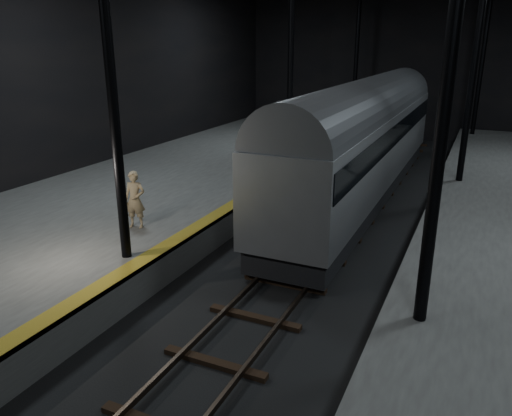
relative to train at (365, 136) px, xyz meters
The scene contains 6 objects.
ground 7.37m from the train, 90.00° to the right, with size 44.00×44.00×0.00m, color black.
platform_left 10.39m from the train, 137.69° to the right, with size 9.00×43.80×1.00m, color #4C4B49.
tactile_strip 7.76m from the train, 115.46° to the right, with size 0.50×43.80×0.01m, color olive.
track 7.34m from the train, 90.00° to the right, with size 2.40×43.00×0.24m.
train is the anchor object (origin of this frame).
woman 10.22m from the train, 118.98° to the right, with size 0.65×0.43×1.78m, color tan.
Camera 1 is at (4.53, -13.72, 6.50)m, focal length 35.00 mm.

